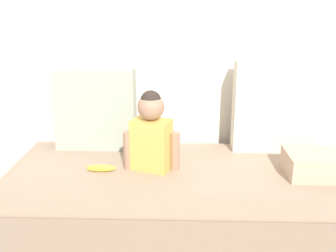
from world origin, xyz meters
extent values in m
plane|color=#B2ADA3|center=(0.00, 0.00, 0.00)|extent=(12.00, 12.00, 0.00)
cube|color=silver|center=(0.00, 0.53, 1.21)|extent=(5.32, 0.10, 2.41)
cube|color=#826C5B|center=(0.00, 0.00, 0.14)|extent=(2.12, 0.80, 0.27)
cube|color=gray|center=(0.00, 0.00, 0.34)|extent=(2.06, 0.78, 0.14)
cube|color=#99A393|center=(-0.58, 0.30, 0.68)|extent=(0.53, 0.16, 0.53)
cube|color=beige|center=(0.58, 0.30, 0.70)|extent=(0.52, 0.16, 0.58)
cube|color=gold|center=(-0.19, -0.05, 0.56)|extent=(0.25, 0.20, 0.30)
sphere|color=#9E755B|center=(-0.19, -0.05, 0.79)|extent=(0.15, 0.15, 0.15)
sphere|color=#2D231E|center=(-0.19, -0.05, 0.82)|extent=(0.12, 0.12, 0.12)
cylinder|color=#9E755B|center=(-0.33, -0.05, 0.52)|extent=(0.06, 0.06, 0.23)
cylinder|color=#9E755B|center=(-0.05, -0.05, 0.52)|extent=(0.06, 0.06, 0.23)
ellipsoid|color=yellow|center=(-0.48, -0.10, 0.43)|extent=(0.17, 0.05, 0.04)
cube|color=tan|center=(0.78, -0.10, 0.47)|extent=(0.40, 0.28, 0.13)
camera|label=1|loc=(-0.02, -2.17, 1.36)|focal=41.89mm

